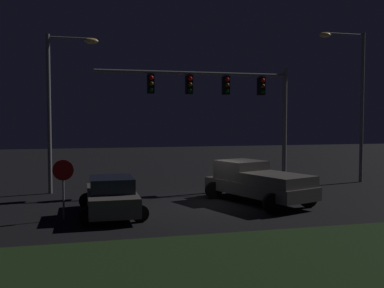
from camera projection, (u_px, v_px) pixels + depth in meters
The scene contains 8 objects.
ground_plane at pixel (211, 202), 19.84m from camera, with size 80.00×80.00×0.00m, color black.
grass_median at pixel (302, 256), 11.74m from camera, with size 21.00×5.31×0.10m, color black.
pickup_truck at pixel (256, 180), 19.68m from camera, with size 4.05×5.76×1.80m.
car_sedan at pixel (111, 196), 17.02m from camera, with size 2.49×4.40×1.51m.
traffic_signal_gantry at pixel (227, 95), 23.20m from camera, with size 10.32×0.56×6.50m.
street_lamp_left at pixel (59, 94), 21.94m from camera, with size 2.55×0.44×7.92m.
street_lamp_right at pixel (354, 89), 25.75m from camera, with size 2.97×0.44×8.79m.
stop_sign at pixel (63, 178), 16.15m from camera, with size 0.76×0.08×2.23m.
Camera 1 is at (-5.69, -18.85, 3.69)m, focal length 41.19 mm.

